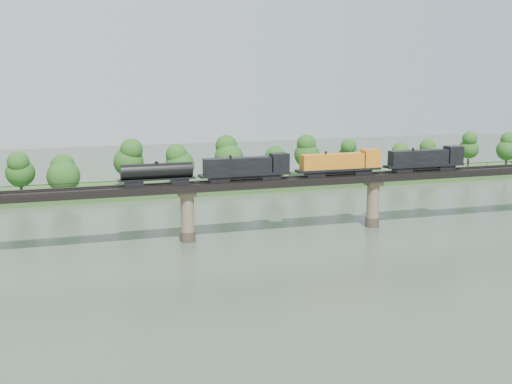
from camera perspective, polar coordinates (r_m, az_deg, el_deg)
name	(u,v)px	position (r m, az deg, el deg)	size (l,w,h in m)	color
ground	(228,291)	(98.16, -2.48, -8.75)	(400.00, 400.00, 0.00)	#354234
far_bank	(147,189)	(178.90, -9.65, 0.28)	(300.00, 24.00, 1.60)	#294E1F
bridge	(187,214)	(124.79, -6.12, -1.96)	(236.00, 30.00, 11.50)	#473A2D
bridge_superstructure	(187,182)	(123.56, -6.18, 0.91)	(220.00, 4.90, 0.75)	black
far_treeline	(117,163)	(172.31, -12.22, 2.50)	(289.06, 17.54, 13.60)	#382619
freight_train	(309,165)	(130.52, 4.73, 2.41)	(74.07, 2.89, 5.10)	black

